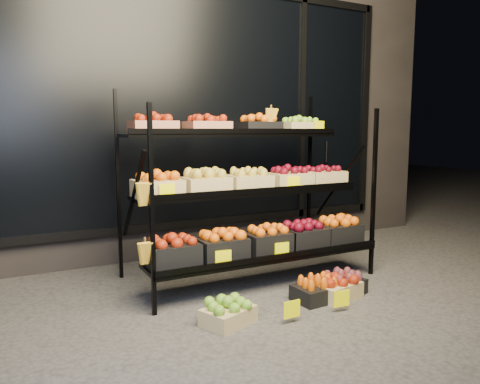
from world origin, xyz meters
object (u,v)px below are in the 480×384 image
floor_crate_midleft (317,290)px  floor_crate_midright (336,287)px  floor_crate_left (228,312)px  display_rack (250,191)px

floor_crate_midleft → floor_crate_midright: size_ratio=0.91×
floor_crate_left → floor_crate_midleft: 0.81m
floor_crate_midleft → floor_crate_left: bearing=-177.9°
display_rack → floor_crate_midleft: display_rack is taller
floor_crate_left → floor_crate_midright: floor_crate_midright is taller
floor_crate_midleft → floor_crate_midright: (0.17, -0.01, 0.00)m
floor_crate_midleft → floor_crate_midright: 0.17m
display_rack → floor_crate_midleft: bearing=-75.3°
floor_crate_left → floor_crate_midright: bearing=-17.3°
display_rack → floor_crate_midright: (0.36, -0.75, -0.70)m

